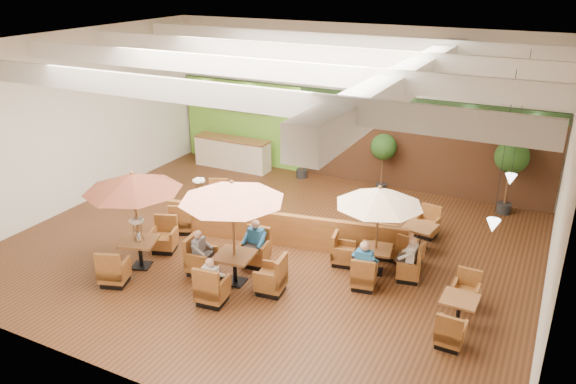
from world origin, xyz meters
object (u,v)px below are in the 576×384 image
Objects in this scene: booth_divider at (282,230)px; diner_1 at (255,239)px; table_0 at (134,195)px; topiary_1 at (384,149)px; table_2 at (378,214)px; service_counter at (233,153)px; topiary_0 at (302,133)px; table_5 at (419,238)px; diner_4 at (410,254)px; table_3 at (200,205)px; diner_3 at (365,260)px; topiary_2 at (512,160)px; diner_2 at (201,248)px; diner_0 at (211,275)px; table_4 at (458,312)px; table_1 at (233,215)px.

diner_1 is (-0.12, -1.30, 0.29)m from booth_divider.
table_0 is (-2.72, -2.71, 1.53)m from booth_divider.
table_2 is at bearing -73.64° from topiary_1.
topiary_0 is at bearing 4.02° from service_counter.
diner_4 is at bearing -75.63° from table_5.
topiary_1 is at bearing 23.82° from table_3.
topiary_0 is (0.90, 7.82, -0.30)m from table_0.
topiary_0 is at bearing 120.16° from table_2.
table_0 is at bearing -165.22° from diner_3.
diner_2 is (-6.37, -7.41, -1.04)m from topiary_2.
topiary_1 reaches higher than diner_1.
topiary_1 reaches higher than service_counter.
table_0 is 5.87m from diner_3.
booth_divider is at bearing -31.56° from table_3.
table_3 is 3.71× the size of diner_0.
booth_divider is 9.42× the size of diner_0.
table_2 is 0.97× the size of table_5.
table_3 is 1.10× the size of table_5.
topiary_0 is (-6.95, 6.71, 1.38)m from table_4.
table_0 is 3.73× the size of diner_4.
table_2 reaches higher than topiary_1.
table_1 is at bearing -10.80° from table_0.
table_2 is at bearing 88.77° from diner_4.
diner_1 reaches higher than table_4.
topiary_0 is 7.72m from diner_4.
topiary_2 is at bearing 90.02° from table_4.
table_0 is 2.96m from diner_0.
table_4 is at bearing -59.77° from topiary_1.
diner_1 is (-5.37, -6.41, -1.02)m from topiary_2.
booth_divider is 5.56m from topiary_0.
diner_3 is at bearing -176.14° from diner_1.
table_2 is 3.25× the size of diner_2.
table_0 reaches higher than table_2.
table_5 is at bearing 39.20° from table_1.
topiary_0 is (-1.71, 7.41, -0.15)m from table_1.
topiary_0 is (-1.82, 5.11, 1.22)m from booth_divider.
topiary_0 is 8.63m from diner_0.
diner_3 is (-2.34, 0.48, 0.45)m from table_4.
topiary_0 is at bearing 137.13° from table_4.
diner_3 reaches higher than table_4.
diner_2 reaches higher than table_4.
table_5 is 3.05× the size of diner_1.
topiary_1 is 6.59m from diner_1.
diner_3 is 1.12× the size of diner_4.
table_0 is 3.39× the size of diner_1.
topiary_1 is 2.54× the size of diner_1.
topiary_0 is at bearing 95.85° from table_1.
table_1 is 1.19× the size of topiary_0.
table_2 reaches higher than diner_4.
diner_3 is at bearing -31.88° from booth_divider.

